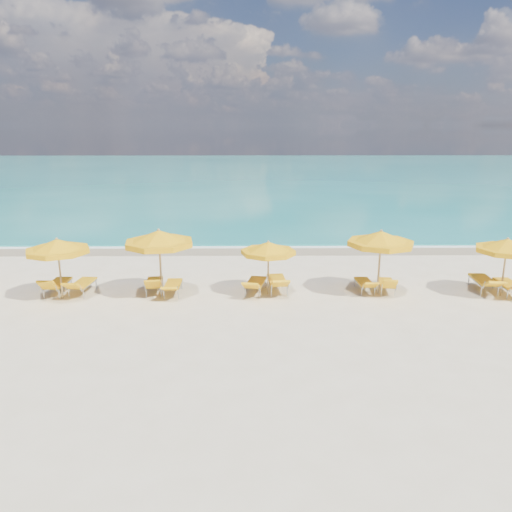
{
  "coord_description": "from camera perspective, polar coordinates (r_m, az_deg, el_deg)",
  "views": [
    {
      "loc": [
        -0.21,
        -17.39,
        6.16
      ],
      "look_at": [
        0.0,
        1.5,
        1.2
      ],
      "focal_mm": 35.0,
      "sensor_mm": 36.0,
      "label": 1
    }
  ],
  "objects": [
    {
      "name": "lounger_2_right",
      "position": [
        19.96,
        -19.24,
        -3.43
      ],
      "size": [
        0.76,
        1.92,
        0.77
      ],
      "rotation": [
        0.0,
        0.0,
        -0.08
      ],
      "color": "#A5A8AD",
      "rests_on": "ground"
    },
    {
      "name": "lounger_3_right",
      "position": [
        19.03,
        -9.47,
        -3.71
      ],
      "size": [
        0.62,
        1.83,
        0.65
      ],
      "rotation": [
        0.0,
        0.0,
        0.02
      ],
      "color": "#A5A8AD",
      "rests_on": "ground"
    },
    {
      "name": "lounger_6_right",
      "position": [
        21.02,
        26.88,
        -3.32
      ],
      "size": [
        0.72,
        1.94,
        0.76
      ],
      "rotation": [
        0.0,
        0.0,
        -0.05
      ],
      "color": "#A5A8AD",
      "rests_on": "ground"
    },
    {
      "name": "umbrella_2",
      "position": [
        19.17,
        -21.75,
        0.99
      ],
      "size": [
        2.29,
        2.29,
        2.3
      ],
      "rotation": [
        0.0,
        0.0,
        0.01
      ],
      "color": "tan",
      "rests_on": "ground"
    },
    {
      "name": "wet_sand_band",
      "position": [
        25.54,
        -0.15,
        0.76
      ],
      "size": [
        120.0,
        2.6,
        0.01
      ],
      "primitive_type": "cube",
      "color": "tan",
      "rests_on": "ground"
    },
    {
      "name": "lounger_4_right",
      "position": [
        19.12,
        2.44,
        -3.33
      ],
      "size": [
        0.81,
        2.07,
        0.82
      ],
      "rotation": [
        0.0,
        0.0,
        0.08
      ],
      "color": "#A5A8AD",
      "rests_on": "ground"
    },
    {
      "name": "lounger_3_left",
      "position": [
        19.34,
        -11.52,
        -3.47
      ],
      "size": [
        0.82,
        1.85,
        0.83
      ],
      "rotation": [
        0.0,
        0.0,
        0.13
      ],
      "color": "#A5A8AD",
      "rests_on": "ground"
    },
    {
      "name": "lounger_5_right",
      "position": [
        19.64,
        14.67,
        -3.43
      ],
      "size": [
        0.76,
        1.69,
        0.79
      ],
      "rotation": [
        0.0,
        0.0,
        -0.13
      ],
      "color": "#A5A8AD",
      "rests_on": "ground"
    },
    {
      "name": "lounger_2_left",
      "position": [
        20.26,
        -21.74,
        -3.38
      ],
      "size": [
        0.67,
        1.87,
        0.87
      ],
      "rotation": [
        0.0,
        0.0,
        -0.02
      ],
      "color": "#A5A8AD",
      "rests_on": "ground"
    },
    {
      "name": "umbrella_5",
      "position": [
        18.84,
        14.08,
        1.88
      ],
      "size": [
        2.47,
        2.47,
        2.49
      ],
      "rotation": [
        0.0,
        0.0,
        -0.01
      ],
      "color": "tan",
      "rests_on": "ground"
    },
    {
      "name": "foam_line",
      "position": [
        26.32,
        -0.16,
        1.18
      ],
      "size": [
        120.0,
        1.2,
        0.03
      ],
      "primitive_type": "cube",
      "color": "white",
      "rests_on": "ground"
    },
    {
      "name": "lounger_4_left",
      "position": [
        18.92,
        -0.07,
        -3.55
      ],
      "size": [
        0.98,
        1.99,
        0.77
      ],
      "rotation": [
        0.0,
        0.0,
        -0.2
      ],
      "color": "#A5A8AD",
      "rests_on": "ground"
    },
    {
      "name": "lounger_5_left",
      "position": [
        19.54,
        12.32,
        -3.39
      ],
      "size": [
        0.61,
        1.69,
        0.68
      ],
      "rotation": [
        0.0,
        0.0,
        0.04
      ],
      "color": "#A5A8AD",
      "rests_on": "ground"
    },
    {
      "name": "umbrella_4",
      "position": [
        18.34,
        1.41,
        0.85
      ],
      "size": [
        2.31,
        2.31,
        2.07
      ],
      "rotation": [
        0.0,
        0.0,
        -0.14
      ],
      "color": "tan",
      "rests_on": "ground"
    },
    {
      "name": "whitecap_near",
      "position": [
        35.41,
        -10.07,
        4.47
      ],
      "size": [
        14.0,
        0.36,
        0.05
      ],
      "primitive_type": "cube",
      "color": "white",
      "rests_on": "ground"
    },
    {
      "name": "whitecap_far",
      "position": [
        42.64,
        10.53,
        6.16
      ],
      "size": [
        18.0,
        0.3,
        0.05
      ],
      "primitive_type": "cube",
      "color": "white",
      "rests_on": "ground"
    },
    {
      "name": "umbrella_6",
      "position": [
        20.3,
        26.75,
        1.02
      ],
      "size": [
        2.24,
        2.24,
        2.23
      ],
      "rotation": [
        0.0,
        0.0,
        -0.02
      ],
      "color": "tan",
      "rests_on": "ground"
    },
    {
      "name": "lounger_6_left",
      "position": [
        21.01,
        24.57,
        -3.01
      ],
      "size": [
        0.83,
        2.13,
        0.8
      ],
      "rotation": [
        0.0,
        0.0,
        -0.08
      ],
      "color": "#A5A8AD",
      "rests_on": "ground"
    },
    {
      "name": "ocean",
      "position": [
        65.68,
        -0.46,
        9.33
      ],
      "size": [
        120.0,
        80.0,
        0.3
      ],
      "primitive_type": "cube",
      "color": "#167E78",
      "rests_on": "ground"
    },
    {
      "name": "umbrella_3",
      "position": [
        18.35,
        -11.02,
        1.94
      ],
      "size": [
        3.05,
        3.05,
        2.57
      ],
      "rotation": [
        0.0,
        0.0,
        -0.23
      ],
      "color": "tan",
      "rests_on": "ground"
    },
    {
      "name": "ground_plane",
      "position": [
        18.45,
        0.05,
        -4.79
      ],
      "size": [
        120.0,
        120.0,
        0.0
      ],
      "primitive_type": "plane",
      "color": "beige"
    }
  ]
}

